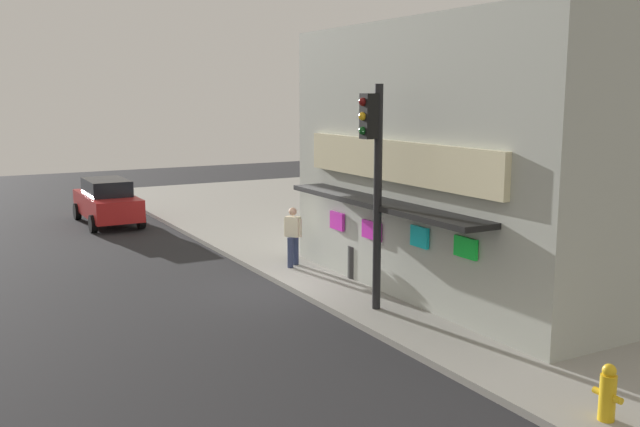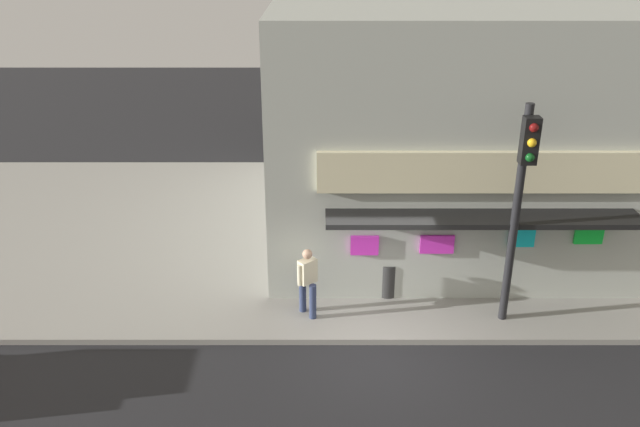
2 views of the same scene
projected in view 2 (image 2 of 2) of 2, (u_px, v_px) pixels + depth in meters
name	position (u px, v px, depth m)	size (l,w,h in m)	color
ground_plane	(374.00, 345.00, 13.91)	(60.47, 60.47, 0.00)	#232326
sidewalk	(358.00, 229.00, 19.12)	(40.32, 11.45, 0.14)	gray
corner_building	(441.00, 113.00, 18.64)	(9.54, 10.73, 6.35)	#ADB2A8
traffic_light	(518.00, 189.00, 13.27)	(0.32, 0.58, 4.91)	black
trash_can	(385.00, 278.00, 15.43)	(0.49, 0.49, 0.84)	#2D2D2D
pedestrian	(305.00, 280.00, 14.41)	(0.47, 0.51, 1.64)	navy
potted_plant_by_doorway	(318.00, 255.00, 16.07)	(0.75, 0.75, 1.05)	brown
potted_plant_by_window	(607.00, 262.00, 15.71)	(0.69, 0.69, 1.06)	#59595B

